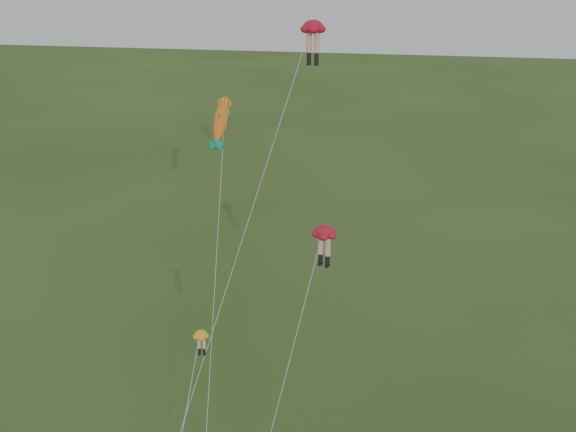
# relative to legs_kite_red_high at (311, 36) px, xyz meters

# --- Properties ---
(legs_kite_red_high) EXTENTS (6.21, 15.43, 21.27)m
(legs_kite_red_high) POSITION_rel_legs_kite_red_high_xyz_m (0.00, 0.00, 0.00)
(legs_kite_red_high) COLOR #B01228
(legs_kite_red_high) RESTS_ON ground
(legs_kite_red_mid) EXTENTS (3.45, 6.87, 12.35)m
(legs_kite_red_mid) POSITION_rel_legs_kite_red_high_xyz_m (1.89, -8.23, -8.75)
(legs_kite_red_mid) COLOR #B01228
(legs_kite_red_mid) RESTS_ON ground
(legs_kite_yellow) EXTENTS (0.93, 6.30, 7.49)m
(legs_kite_yellow) POSITION_rel_legs_kite_red_high_xyz_m (-3.78, -11.38, -13.68)
(legs_kite_yellow) COLOR #FCAE20
(legs_kite_yellow) RESTS_ON ground
(fish_kite) EXTENTS (2.01, 12.37, 17.42)m
(fish_kite) POSITION_rel_legs_kite_red_high_xyz_m (-4.64, -2.70, -4.38)
(fish_kite) COLOR gold
(fish_kite) RESTS_ON ground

